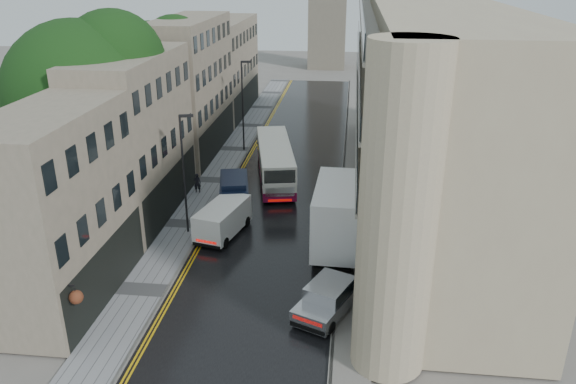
% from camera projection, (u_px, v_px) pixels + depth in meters
% --- Properties ---
extents(road, '(9.00, 85.00, 0.02)m').
position_uv_depth(road, '(286.00, 184.00, 45.09)').
color(road, black).
rests_on(road, ground).
extents(left_sidewalk, '(2.70, 85.00, 0.12)m').
position_uv_depth(left_sidewalk, '(215.00, 181.00, 45.69)').
color(left_sidewalk, gray).
rests_on(left_sidewalk, ground).
extents(right_sidewalk, '(1.80, 85.00, 0.12)m').
position_uv_depth(right_sidewalk, '(353.00, 186.00, 44.51)').
color(right_sidewalk, slate).
rests_on(right_sidewalk, ground).
extents(old_shop_row, '(4.50, 56.00, 12.00)m').
position_uv_depth(old_shop_row, '(175.00, 101.00, 46.11)').
color(old_shop_row, gray).
rests_on(old_shop_row, ground).
extents(modern_block, '(8.00, 40.00, 14.00)m').
position_uv_depth(modern_block, '(426.00, 107.00, 39.97)').
color(modern_block, tan).
rests_on(modern_block, ground).
extents(tree_near, '(10.56, 10.56, 13.89)m').
position_uv_depth(tree_near, '(84.00, 120.00, 36.88)').
color(tree_near, black).
rests_on(tree_near, ground).
extents(tree_far, '(9.24, 9.24, 12.46)m').
position_uv_depth(tree_far, '(155.00, 89.00, 49.06)').
color(tree_far, black).
rests_on(tree_far, ground).
extents(cream_bus, '(4.60, 11.21, 2.98)m').
position_uv_depth(cream_bus, '(263.00, 176.00, 42.64)').
color(cream_bus, white).
rests_on(cream_bus, road).
extents(white_lorry, '(2.86, 8.73, 4.55)m').
position_uv_depth(white_lorry, '(315.00, 229.00, 32.41)').
color(white_lorry, white).
rests_on(white_lorry, road).
extents(silver_hatchback, '(3.64, 4.95, 1.70)m').
position_uv_depth(silver_hatchback, '(297.00, 308.00, 27.49)').
color(silver_hatchback, '#A1A2A6').
rests_on(silver_hatchback, road).
extents(white_van, '(3.06, 5.04, 2.13)m').
position_uv_depth(white_van, '(198.00, 228.00, 35.23)').
color(white_van, white).
rests_on(white_van, road).
extents(navy_van, '(2.96, 5.25, 2.53)m').
position_uv_depth(navy_van, '(221.00, 201.00, 38.73)').
color(navy_van, black).
rests_on(navy_van, road).
extents(pedestrian, '(0.60, 0.43, 1.53)m').
position_uv_depth(pedestrian, '(197.00, 183.00, 42.93)').
color(pedestrian, black).
rests_on(pedestrian, left_sidewalk).
extents(lamp_post_near, '(0.90, 0.40, 7.84)m').
position_uv_depth(lamp_post_near, '(184.00, 176.00, 35.47)').
color(lamp_post_near, black).
rests_on(lamp_post_near, left_sidewalk).
extents(lamp_post_far, '(0.95, 0.32, 8.26)m').
position_uv_depth(lamp_post_far, '(243.00, 107.00, 51.47)').
color(lamp_post_far, black).
rests_on(lamp_post_far, left_sidewalk).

